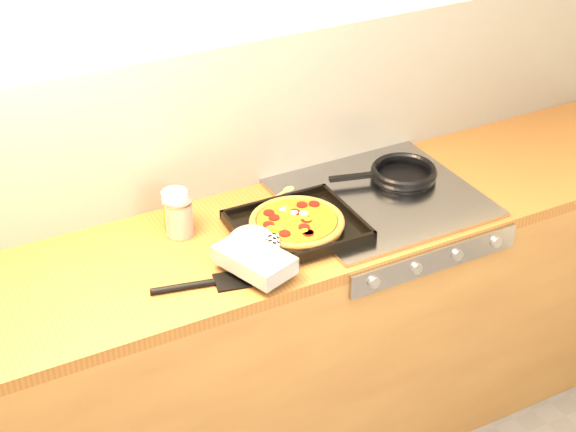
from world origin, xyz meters
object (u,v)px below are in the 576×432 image
frying_pan (402,173)px  pizza_on_tray (284,232)px  juice_glass (176,210)px  tomato_can (179,218)px

frying_pan → pizza_on_tray: bearing=-164.7°
pizza_on_tray → juice_glass: 0.34m
pizza_on_tray → frying_pan: pizza_on_tray is taller
pizza_on_tray → juice_glass: bearing=138.1°
pizza_on_tray → tomato_can: bearing=143.1°
tomato_can → juice_glass: juice_glass is taller
frying_pan → juice_glass: (-0.77, 0.09, 0.03)m
frying_pan → tomato_can: size_ratio=3.20×
pizza_on_tray → tomato_can: size_ratio=4.08×
frying_pan → tomato_can: 0.78m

